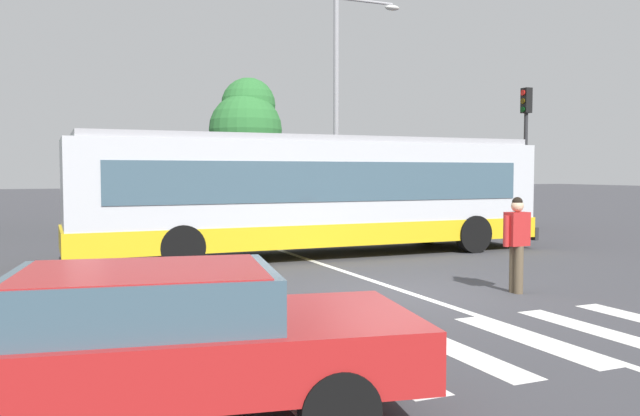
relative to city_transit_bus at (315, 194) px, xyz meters
The scene contains 13 objects.
ground_plane 5.82m from the city_transit_bus, 96.46° to the right, with size 160.00×160.00×0.00m, color #3D3D42.
city_transit_bus is the anchor object (origin of this frame).
pedestrian_crossing_street 6.40m from the city_transit_bus, 78.47° to the right, with size 0.58×0.29×1.72m.
foreground_sedan 11.35m from the city_transit_bus, 119.79° to the right, with size 4.75×2.58×1.35m.
parked_car_blue 9.10m from the city_transit_bus, 112.81° to the left, with size 1.94×4.53×1.35m.
parked_car_charcoal 8.39m from the city_transit_bus, 95.87° to the left, with size 2.10×4.60×1.35m.
parked_car_silver 8.59m from the city_transit_bus, 77.54° to the left, with size 1.96×4.54×1.35m.
traffic_light_far_corner 10.28m from the city_transit_bus, 18.30° to the left, with size 0.33×0.32×5.18m.
bus_stop_shelter 9.91m from the city_transit_bus, 31.26° to the left, with size 4.27×1.54×3.25m.
twin_arm_street_lamp 8.14m from the city_transit_bus, 60.98° to the left, with size 5.25×0.32×8.65m.
background_tree_right 16.87m from the city_transit_bus, 79.31° to the left, with size 3.69×3.69×6.97m.
crosswalk_painted_stripes 9.11m from the city_transit_bus, 98.35° to the right, with size 6.27×2.69×0.01m.
lane_center_line 3.93m from the city_transit_bus, 97.79° to the right, with size 0.16×24.00×0.01m, color silver.
Camera 1 is at (-5.81, -9.77, 2.16)m, focal length 36.12 mm.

